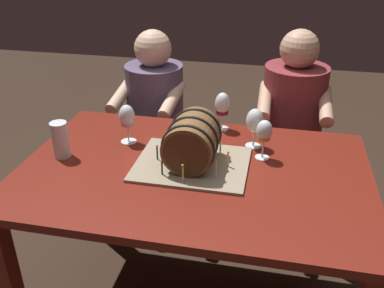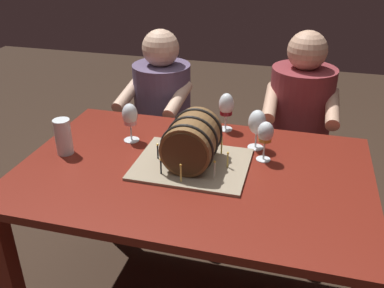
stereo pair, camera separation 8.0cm
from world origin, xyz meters
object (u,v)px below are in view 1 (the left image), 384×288
wine_glass_empty (255,122)px  person_seated_left (156,130)px  dining_table (193,190)px  wine_glass_amber (264,132)px  beer_pint (61,141)px  wine_glass_rose (127,118)px  wine_glass_red (222,106)px  barrel_cake (192,144)px  person_seated_right (289,139)px

wine_glass_empty → person_seated_left: bearing=139.3°
dining_table → wine_glass_empty: 0.41m
wine_glass_amber → beer_pint: 0.87m
wine_glass_empty → wine_glass_amber: bearing=-64.8°
dining_table → wine_glass_rose: wine_glass_rose is taller
wine_glass_empty → person_seated_left: size_ratio=0.16×
wine_glass_empty → wine_glass_rose: same height
wine_glass_red → barrel_cake: bearing=-100.2°
dining_table → wine_glass_red: wine_glass_red is taller
person_seated_left → person_seated_right: 0.80m
dining_table → barrel_cake: size_ratio=3.09×
wine_glass_amber → person_seated_right: 0.73m
beer_pint → person_seated_right: 1.30m
wine_glass_rose → person_seated_left: bearing=95.3°
wine_glass_rose → wine_glass_empty: bearing=7.6°
barrel_cake → wine_glass_empty: 0.33m
wine_glass_rose → wine_glass_amber: size_ratio=1.03×
barrel_cake → wine_glass_rose: (-0.33, 0.15, 0.02)m
wine_glass_amber → person_seated_left: bearing=136.5°
wine_glass_empty → wine_glass_amber: 0.11m
wine_glass_amber → beer_pint: (-0.85, -0.16, -0.05)m
wine_glass_red → wine_glass_rose: 0.46m
wine_glass_amber → barrel_cake: bearing=-156.3°
wine_glass_amber → wine_glass_red: bearing=130.2°
dining_table → wine_glass_rose: (-0.34, 0.18, 0.23)m
person_seated_right → person_seated_left: bearing=-180.0°
barrel_cake → person_seated_left: size_ratio=0.41×
dining_table → wine_glass_rose: size_ratio=7.87×
wine_glass_rose → beer_pint: 0.31m
dining_table → person_seated_right: 0.89m
wine_glass_rose → dining_table: bearing=-27.2°
wine_glass_red → wine_glass_amber: 0.33m
barrel_cake → beer_pint: size_ratio=2.92×
wine_glass_amber → person_seated_right: (0.13, 0.64, -0.33)m
barrel_cake → wine_glass_rose: size_ratio=2.55×
wine_glass_amber → beer_pint: bearing=-169.0°
wine_glass_amber → person_seated_left: person_seated_left is taller
barrel_cake → wine_glass_empty: size_ratio=2.55×
beer_pint → wine_glass_empty: bearing=18.3°
wine_glass_empty → beer_pint: size_ratio=1.15×
dining_table → person_seated_right: bearing=63.1°
dining_table → person_seated_left: (-0.40, 0.79, -0.13)m
person_seated_left → person_seated_right: bearing=0.0°
dining_table → wine_glass_red: size_ratio=7.66×
barrel_cake → person_seated_right: (0.41, 0.76, -0.31)m
dining_table → barrel_cake: bearing=113.4°
dining_table → person_seated_right: (0.40, 0.79, -0.10)m
beer_pint → person_seated_left: bearing=77.5°
wine_glass_amber → person_seated_right: person_seated_right is taller
dining_table → beer_pint: size_ratio=9.04×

